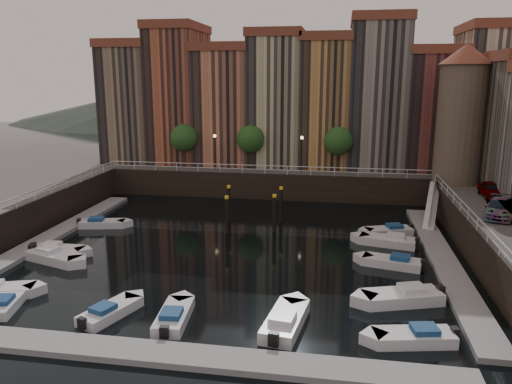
% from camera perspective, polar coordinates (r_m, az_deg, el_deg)
% --- Properties ---
extents(ground, '(200.00, 200.00, 0.00)m').
position_cam_1_polar(ground, '(41.48, -2.34, -6.19)').
color(ground, black).
rests_on(ground, ground).
extents(quay_far, '(80.00, 20.00, 3.00)m').
position_cam_1_polar(quay_far, '(65.95, 2.30, 2.45)').
color(quay_far, black).
rests_on(quay_far, ground).
extents(dock_left, '(2.00, 28.00, 0.35)m').
position_cam_1_polar(dock_left, '(46.55, -22.59, -4.82)').
color(dock_left, gray).
rests_on(dock_left, ground).
extents(dock_right, '(2.00, 28.00, 0.35)m').
position_cam_1_polar(dock_right, '(40.48, 20.60, -7.29)').
color(dock_right, gray).
rests_on(dock_right, ground).
extents(dock_near, '(30.00, 2.00, 0.35)m').
position_cam_1_polar(dock_near, '(26.52, -10.28, -17.81)').
color(dock_near, gray).
rests_on(dock_near, ground).
extents(mountains, '(145.00, 100.00, 18.00)m').
position_cam_1_polar(mountains, '(148.54, 7.20, 10.80)').
color(mountains, '#2D382D').
rests_on(mountains, ground).
extents(far_terrace, '(48.70, 10.30, 17.50)m').
position_cam_1_polar(far_terrace, '(62.04, 5.16, 10.53)').
color(far_terrace, '#806851').
rests_on(far_terrace, quay_far).
extents(corner_tower, '(5.20, 5.20, 13.80)m').
position_cam_1_polar(corner_tower, '(54.22, 22.42, 8.43)').
color(corner_tower, '#6B5B4C').
rests_on(corner_tower, quay_right).
extents(promenade_trees, '(21.20, 3.20, 5.20)m').
position_cam_1_polar(promenade_trees, '(57.72, 0.03, 6.04)').
color(promenade_trees, black).
rests_on(promenade_trees, quay_far).
extents(street_lamps, '(10.36, 0.36, 4.18)m').
position_cam_1_polar(street_lamps, '(56.78, 0.19, 5.22)').
color(street_lamps, black).
rests_on(street_lamps, quay_far).
extents(railings, '(36.08, 34.04, 0.52)m').
position_cam_1_polar(railings, '(45.05, -1.11, 0.40)').
color(railings, white).
rests_on(railings, ground).
extents(gangway, '(2.78, 8.32, 3.73)m').
position_cam_1_polar(gangway, '(50.51, 19.48, -1.14)').
color(gangway, white).
rests_on(gangway, ground).
extents(mooring_pilings, '(5.42, 4.78, 3.78)m').
position_cam_1_polar(mooring_pilings, '(46.13, -0.36, -2.03)').
color(mooring_pilings, black).
rests_on(mooring_pilings, ground).
extents(boat_left_1, '(5.06, 3.14, 1.14)m').
position_cam_1_polar(boat_left_1, '(41.03, -22.12, -6.84)').
color(boat_left_1, silver).
rests_on(boat_left_1, ground).
extents(boat_left_2, '(4.39, 1.65, 1.01)m').
position_cam_1_polar(boat_left_2, '(42.48, -21.77, -6.20)').
color(boat_left_2, silver).
rests_on(boat_left_2, ground).
extents(boat_left_3, '(4.45, 2.44, 1.00)m').
position_cam_1_polar(boat_left_3, '(48.63, -17.27, -3.45)').
color(boat_left_3, silver).
rests_on(boat_left_3, ground).
extents(boat_right_0, '(4.56, 2.42, 1.02)m').
position_cam_1_polar(boat_right_0, '(28.52, 17.76, -15.51)').
color(boat_right_0, silver).
rests_on(boat_right_0, ground).
extents(boat_right_1, '(5.26, 3.30, 1.18)m').
position_cam_1_polar(boat_right_1, '(32.79, 16.54, -11.41)').
color(boat_right_1, silver).
rests_on(boat_right_1, ground).
extents(boat_right_2, '(4.57, 2.55, 1.02)m').
position_cam_1_polar(boat_right_2, '(38.41, 15.44, -7.74)').
color(boat_right_2, silver).
rests_on(boat_right_2, ground).
extents(boat_right_3, '(4.92, 2.71, 1.10)m').
position_cam_1_polar(boat_right_3, '(42.97, 14.97, -5.42)').
color(boat_right_3, silver).
rests_on(boat_right_3, ground).
extents(boat_right_4, '(4.44, 2.78, 1.00)m').
position_cam_1_polar(boat_right_4, '(45.81, 15.00, -4.31)').
color(boat_right_4, silver).
rests_on(boat_right_4, ground).
extents(boat_near_0, '(2.35, 4.24, 0.95)m').
position_cam_1_polar(boat_near_0, '(34.38, -26.64, -11.28)').
color(boat_near_0, silver).
rests_on(boat_near_0, ground).
extents(boat_near_1, '(2.82, 4.33, 0.98)m').
position_cam_1_polar(boat_near_1, '(31.05, -16.44, -12.99)').
color(boat_near_1, silver).
rests_on(boat_near_1, ground).
extents(boat_near_2, '(1.97, 4.49, 1.02)m').
position_cam_1_polar(boat_near_2, '(29.63, -9.40, -13.89)').
color(boat_near_2, silver).
rests_on(boat_near_2, ground).
extents(boat_near_3, '(2.45, 5.13, 1.15)m').
position_cam_1_polar(boat_near_3, '(28.68, 3.31, -14.58)').
color(boat_near_3, silver).
rests_on(boat_near_3, ground).
extents(car_a, '(1.67, 4.12, 1.40)m').
position_cam_1_polar(car_a, '(49.31, 25.31, 0.14)').
color(car_a, gray).
rests_on(car_a, quay_right).
extents(car_b, '(2.53, 4.36, 1.36)m').
position_cam_1_polar(car_b, '(42.52, 27.00, -1.99)').
color(car_b, gray).
rests_on(car_b, quay_right).
extents(car_c, '(3.40, 5.14, 1.38)m').
position_cam_1_polar(car_c, '(42.75, 26.04, -1.79)').
color(car_c, gray).
rests_on(car_c, quay_right).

